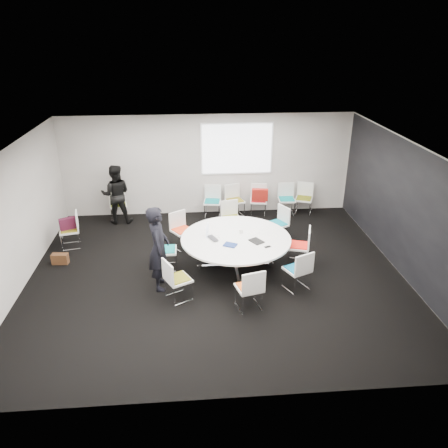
{
  "coord_description": "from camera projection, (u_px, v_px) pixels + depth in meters",
  "views": [
    {
      "loc": [
        -0.49,
        -8.19,
        4.91
      ],
      "look_at": [
        0.2,
        0.4,
        1.0
      ],
      "focal_mm": 35.0,
      "sensor_mm": 36.0,
      "label": 1
    }
  ],
  "objects": [
    {
      "name": "person_main",
      "position": [
        159.0,
        248.0,
        8.68
      ],
      "size": [
        0.44,
        0.65,
        1.77
      ],
      "primitive_type": "imported",
      "rotation": [
        0.0,
        0.0,
        1.59
      ],
      "color": "black",
      "rests_on": "ground"
    },
    {
      "name": "chair_ring_c",
      "position": [
        232.0,
        225.0,
        11.18
      ],
      "size": [
        0.55,
        0.54,
        0.88
      ],
      "rotation": [
        0.0,
        0.0,
        3.38
      ],
      "color": "silver",
      "rests_on": "ground"
    },
    {
      "name": "papers_right",
      "position": [
        254.0,
        232.0,
        9.73
      ],
      "size": [
        0.37,
        0.35,
        0.0
      ],
      "primitive_type": "cube",
      "rotation": [
        0.0,
        0.0,
        0.63
      ],
      "color": "white",
      "rests_on": "conference_table"
    },
    {
      "name": "room_shell",
      "position": [
        220.0,
        214.0,
        8.93
      ],
      "size": [
        8.08,
        7.08,
        2.88
      ],
      "color": "black",
      "rests_on": "ground"
    },
    {
      "name": "projection_screen",
      "position": [
        237.0,
        149.0,
        11.94
      ],
      "size": [
        1.9,
        0.03,
        1.35
      ],
      "primitive_type": "cube",
      "color": "white",
      "rests_on": "room_shell"
    },
    {
      "name": "cup",
      "position": [
        241.0,
        231.0,
        9.65
      ],
      "size": [
        0.08,
        0.08,
        0.09
      ],
      "primitive_type": "cylinder",
      "color": "white",
      "rests_on": "conference_table"
    },
    {
      "name": "tablet_folio",
      "position": [
        230.0,
        245.0,
        9.13
      ],
      "size": [
        0.32,
        0.3,
        0.03
      ],
      "primitive_type": "cube",
      "rotation": [
        0.0,
        0.0,
        -0.47
      ],
      "color": "navy",
      "rests_on": "conference_table"
    },
    {
      "name": "chair_ring_d",
      "position": [
        182.0,
        237.0,
        10.53
      ],
      "size": [
        0.63,
        0.63,
        0.88
      ],
      "rotation": [
        0.0,
        0.0,
        3.74
      ],
      "color": "silver",
      "rests_on": "ground"
    },
    {
      "name": "chair_spare_left",
      "position": [
        71.0,
        236.0,
        10.56
      ],
      "size": [
        0.54,
        0.55,
        0.88
      ],
      "rotation": [
        0.0,
        0.0,
        1.79
      ],
      "color": "silver",
      "rests_on": "ground"
    },
    {
      "name": "chair_ring_b",
      "position": [
        277.0,
        230.0,
        10.87
      ],
      "size": [
        0.61,
        0.61,
        0.88
      ],
      "rotation": [
        0.0,
        0.0,
        2.05
      ],
      "color": "silver",
      "rests_on": "ground"
    },
    {
      "name": "chair_back_c",
      "position": [
        258.0,
        206.0,
        12.34
      ],
      "size": [
        0.53,
        0.52,
        0.88
      ],
      "rotation": [
        0.0,
        0.0,
        2.98
      ],
      "color": "silver",
      "rests_on": "ground"
    },
    {
      "name": "brown_bag",
      "position": [
        60.0,
        259.0,
        9.86
      ],
      "size": [
        0.37,
        0.19,
        0.24
      ],
      "primitive_type": "cube",
      "rotation": [
        0.0,
        0.0,
        -0.08
      ],
      "color": "#472A17",
      "rests_on": "ground"
    },
    {
      "name": "chair_back_e",
      "position": [
        303.0,
        204.0,
        12.46
      ],
      "size": [
        0.59,
        0.58,
        0.88
      ],
      "rotation": [
        0.0,
        0.0,
        2.78
      ],
      "color": "silver",
      "rests_on": "ground"
    },
    {
      "name": "maroon_bag",
      "position": [
        68.0,
        223.0,
        10.41
      ],
      "size": [
        0.42,
        0.3,
        0.28
      ],
      "primitive_type": "cube",
      "rotation": [
        0.0,
        0.0,
        0.45
      ],
      "color": "#441226",
      "rests_on": "chair_spare_left"
    },
    {
      "name": "chair_back_d",
      "position": [
        286.0,
        205.0,
        12.41
      ],
      "size": [
        0.48,
        0.47,
        0.88
      ],
      "rotation": [
        0.0,
        0.0,
        3.09
      ],
      "color": "silver",
      "rests_on": "ground"
    },
    {
      "name": "person_back",
      "position": [
        116.0,
        194.0,
        11.68
      ],
      "size": [
        0.81,
        0.64,
        1.62
      ],
      "primitive_type": "imported",
      "rotation": [
        0.0,
        0.0,
        3.17
      ],
      "color": "black",
      "rests_on": "ground"
    },
    {
      "name": "chair_ring_g",
      "position": [
        249.0,
        296.0,
        8.24
      ],
      "size": [
        0.56,
        0.55,
        0.88
      ],
      "rotation": [
        0.0,
        0.0,
        6.54
      ],
      "color": "silver",
      "rests_on": "ground"
    },
    {
      "name": "notebook_black",
      "position": [
        256.0,
        241.0,
        9.29
      ],
      "size": [
        0.34,
        0.37,
        0.02
      ],
      "primitive_type": "cube",
      "rotation": [
        0.0,
        0.0,
        0.55
      ],
      "color": "black",
      "rests_on": "conference_table"
    },
    {
      "name": "chair_back_b",
      "position": [
        235.0,
        206.0,
        12.31
      ],
      "size": [
        0.57,
        0.57,
        0.88
      ],
      "rotation": [
        0.0,
        0.0,
        3.45
      ],
      "color": "silver",
      "rests_on": "ground"
    },
    {
      "name": "chair_ring_e",
      "position": [
        166.0,
        257.0,
        9.62
      ],
      "size": [
        0.45,
        0.46,
        0.88
      ],
      "rotation": [
        0.0,
        0.0,
        4.71
      ],
      "color": "silver",
      "rests_on": "ground"
    },
    {
      "name": "phone",
      "position": [
        268.0,
        247.0,
        9.07
      ],
      "size": [
        0.16,
        0.12,
        0.01
      ],
      "primitive_type": "cube",
      "rotation": [
        0.0,
        0.0,
        0.38
      ],
      "color": "black",
      "rests_on": "conference_table"
    },
    {
      "name": "chair_person_back",
      "position": [
        119.0,
        210.0,
        12.05
      ],
      "size": [
        0.54,
        0.53,
        0.88
      ],
      "rotation": [
        0.0,
        0.0,
        3.34
      ],
      "color": "silver",
      "rests_on": "ground"
    },
    {
      "name": "laptop",
      "position": [
        215.0,
        238.0,
        9.42
      ],
      "size": [
        0.33,
        0.39,
        0.03
      ],
      "primitive_type": "imported",
      "rotation": [
        0.0,
        0.0,
        1.99
      ],
      "color": "#333338",
      "rests_on": "conference_table"
    },
    {
      "name": "conference_table",
      "position": [
        236.0,
        245.0,
        9.54
      ],
      "size": [
        2.39,
        2.39,
        0.73
      ],
      "color": "silver",
      "rests_on": "ground"
    },
    {
      "name": "chair_ring_a",
      "position": [
        299.0,
        253.0,
        9.8
      ],
      "size": [
        0.56,
        0.57,
        0.88
      ],
      "rotation": [
        0.0,
        0.0,
        1.29
      ],
      "color": "silver",
      "rests_on": "ground"
    },
    {
      "name": "papers_front",
      "position": [
        264.0,
        238.0,
        9.46
      ],
      "size": [
        0.35,
        0.29,
        0.0
      ],
      "primitive_type": "cube",
      "rotation": [
        0.0,
        0.0,
        -0.3
      ],
      "color": "silver",
      "rests_on": "conference_table"
    },
    {
      "name": "laptop_lid",
      "position": [
        207.0,
        230.0,
        9.51
      ],
      "size": [
        0.07,
        0.3,
        0.22
      ],
      "primitive_type": "cube",
      "rotation": [
        0.0,
        0.0,
        1.38
      ],
      "color": "silver",
      "rests_on": "conference_table"
    },
    {
      "name": "chair_ring_f",
      "position": [
        178.0,
        287.0,
        8.52
      ],
      "size": [
        0.61,
        0.62,
        0.88
      ],
      "rotation": [
        0.0,
        0.0,
        5.2
      ],
      "color": "silver",
      "rests_on": "ground"
    },
    {
      "name": "chair_back_a",
      "position": [
        212.0,
        207.0,
        12.25
      ],
      "size": [
        0.52,
        0.51,
        0.88
      ],
      "rotation": [
        0.0,
        0.0,
        3.0
      ],
      "color": "silver",
      "rests_on": "ground"
    },
    {
      "name": "red_jacket",
      "position": [
        260.0,
        195.0,
        11.96
      ],
      "size": [
        0.46,
        0.24,
        0.36
      ],
      "primitive_type": "cube",
      "rotation": [
        0.17,
        0.0,
        -0.19
      ],
      "color": "maroon",
      "rests_on": "chair_back_c"
    },
    {
      "name": "chair_ring_h",
      "position": [
        297.0,
        277.0,
        8.85
      ],
      "size": [
        0.61,
        0.6,
        0.88
      ],
      "rotation": [
        0.0,
        0.0,
        6.72
      ],
      "color": "silver",
      "rests_on": "ground"
    }
  ]
}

